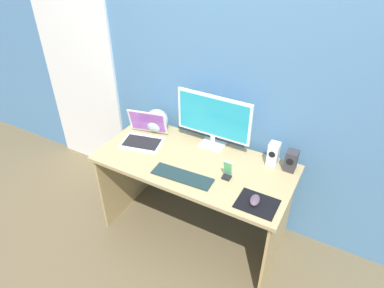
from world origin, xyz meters
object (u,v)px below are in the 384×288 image
object	(u,v)px
keyboard_external	(182,176)
monitor	(213,119)
phone_in_dock	(227,172)
speaker_right	(291,161)
laptop	(144,136)
speaker_near_monitor	(273,154)
fishbowl	(157,121)
mouse	(255,200)

from	to	relation	value
keyboard_external	monitor	bearing A→B (deg)	84.76
monitor	phone_in_dock	distance (m)	0.43
speaker_right	laptop	xyz separation A→B (m)	(-1.09, -0.19, -0.03)
monitor	phone_in_dock	size ratio (longest dim) A/B	4.16
phone_in_dock	keyboard_external	bearing A→B (deg)	-152.88
speaker_near_monitor	phone_in_dock	distance (m)	0.36
monitor	fishbowl	bearing A→B (deg)	-177.86
speaker_near_monitor	phone_in_dock	size ratio (longest dim) A/B	1.26
monitor	fishbowl	xyz separation A→B (m)	(-0.49, -0.02, -0.15)
laptop	keyboard_external	bearing A→B (deg)	-26.21
speaker_near_monitor	keyboard_external	distance (m)	0.65
speaker_near_monitor	keyboard_external	world-z (taller)	speaker_near_monitor
laptop	mouse	world-z (taller)	laptop
laptop	phone_in_dock	world-z (taller)	laptop
fishbowl	keyboard_external	bearing A→B (deg)	-40.96
fishbowl	phone_in_dock	xyz separation A→B (m)	(0.74, -0.27, -0.04)
fishbowl	laptop	bearing A→B (deg)	-91.31
speaker_right	keyboard_external	world-z (taller)	speaker_right
speaker_right	mouse	world-z (taller)	speaker_right
keyboard_external	mouse	world-z (taller)	mouse
speaker_right	fishbowl	world-z (taller)	fishbowl
speaker_right	phone_in_dock	world-z (taller)	speaker_right
keyboard_external	fishbowl	bearing A→B (deg)	136.04
monitor	keyboard_external	world-z (taller)	monitor
monitor	mouse	distance (m)	0.69
speaker_near_monitor	fishbowl	size ratio (longest dim) A/B	0.94
monitor	fishbowl	size ratio (longest dim) A/B	3.11
speaker_right	speaker_near_monitor	size ratio (longest dim) A/B	0.87
laptop	phone_in_dock	xyz separation A→B (m)	(0.74, -0.10, 0.00)
speaker_right	fishbowl	bearing A→B (deg)	-179.16
monitor	speaker_near_monitor	distance (m)	0.49
fishbowl	speaker_near_monitor	bearing A→B (deg)	0.96
speaker_near_monitor	fishbowl	xyz separation A→B (m)	(-0.96, -0.02, 0.00)
speaker_right	speaker_near_monitor	distance (m)	0.13
speaker_near_monitor	fishbowl	world-z (taller)	fishbowl
laptop	fishbowl	distance (m)	0.18
speaker_near_monitor	fishbowl	bearing A→B (deg)	-179.04
mouse	phone_in_dock	size ratio (longest dim) A/B	0.72
monitor	laptop	distance (m)	0.56
mouse	laptop	bearing A→B (deg)	160.42
monitor	keyboard_external	size ratio (longest dim) A/B	1.36
monitor	keyboard_external	distance (m)	0.49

